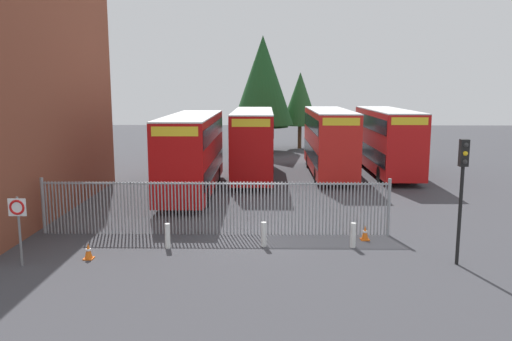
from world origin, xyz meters
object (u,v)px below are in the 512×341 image
object	(u,v)px
double_decker_bus_behind_fence_left	(253,141)
traffic_cone_mid_forecourt	(365,233)
traffic_cone_by_gate	(88,251)
double_decker_bus_near_gate	(192,151)
bollard_near_right	(353,235)
traffic_light_kerbside	(462,179)
double_decker_bus_far_back	(387,139)
speed_limit_sign_post	(18,215)
double_decker_bus_behind_fence_right	(329,139)
bollard_center_front	(264,234)
bollard_near_left	(168,236)

from	to	relation	value
double_decker_bus_behind_fence_left	traffic_cone_mid_forecourt	size ratio (longest dim) A/B	18.32
traffic_cone_by_gate	double_decker_bus_near_gate	bearing A→B (deg)	79.10
bollard_near_right	traffic_light_kerbside	xyz separation A→B (m)	(3.25, -1.81, 2.51)
double_decker_bus_far_back	speed_limit_sign_post	xyz separation A→B (m)	(-16.59, -18.73, -0.65)
double_decker_bus_far_back	traffic_light_kerbside	xyz separation A→B (m)	(-1.76, -18.29, 0.56)
double_decker_bus_behind_fence_right	bollard_center_front	distance (m)	16.69
traffic_cone_mid_forecourt	speed_limit_sign_post	xyz separation A→B (m)	(-12.22, -3.20, 1.49)
double_decker_bus_far_back	bollard_near_left	size ratio (longest dim) A/B	11.38
double_decker_bus_far_back	speed_limit_sign_post	distance (m)	25.03
double_decker_bus_behind_fence_left	bollard_near_left	distance (m)	15.59
double_decker_bus_behind_fence_left	traffic_light_kerbside	size ratio (longest dim) A/B	2.51
traffic_cone_mid_forecourt	speed_limit_sign_post	world-z (taller)	speed_limit_sign_post
double_decker_bus_near_gate	bollard_near_right	distance (m)	12.32
bollard_center_front	speed_limit_sign_post	world-z (taller)	speed_limit_sign_post
bollard_center_front	traffic_light_kerbside	size ratio (longest dim) A/B	0.22
double_decker_bus_far_back	traffic_cone_by_gate	distance (m)	23.23
double_decker_bus_behind_fence_right	speed_limit_sign_post	world-z (taller)	double_decker_bus_behind_fence_right
double_decker_bus_behind_fence_right	speed_limit_sign_post	distance (m)	22.21
double_decker_bus_behind_fence_left	bollard_near_left	size ratio (longest dim) A/B	11.38
traffic_cone_by_gate	traffic_cone_mid_forecourt	bearing A→B (deg)	13.47
traffic_light_kerbside	bollard_near_right	bearing A→B (deg)	150.87
double_decker_bus_behind_fence_left	double_decker_bus_behind_fence_right	bearing A→B (deg)	11.76
double_decker_bus_far_back	bollard_near_left	bearing A→B (deg)	-125.68
bollard_near_left	traffic_light_kerbside	size ratio (longest dim) A/B	0.22
double_decker_bus_near_gate	bollard_center_front	world-z (taller)	double_decker_bus_near_gate
speed_limit_sign_post	double_decker_bus_behind_fence_left	bearing A→B (deg)	66.56
bollard_near_right	speed_limit_sign_post	bearing A→B (deg)	-169.01
bollard_near_left	bollard_center_front	distance (m)	3.62
bollard_near_left	bollard_near_right	xyz separation A→B (m)	(6.98, 0.22, 0.00)
traffic_cone_by_gate	traffic_cone_mid_forecourt	size ratio (longest dim) A/B	1.00
bollard_near_right	bollard_center_front	bearing A→B (deg)	179.17
double_decker_bus_far_back	speed_limit_sign_post	world-z (taller)	double_decker_bus_far_back
bollard_near_left	double_decker_bus_behind_fence_right	bearing A→B (deg)	63.85
traffic_cone_mid_forecourt	traffic_light_kerbside	size ratio (longest dim) A/B	0.14
double_decker_bus_near_gate	double_decker_bus_behind_fence_left	xyz separation A→B (m)	(3.29, 5.32, 0.00)
bollard_near_right	speed_limit_sign_post	world-z (taller)	speed_limit_sign_post
double_decker_bus_far_back	traffic_cone_mid_forecourt	bearing A→B (deg)	-105.73
bollard_center_front	bollard_near_right	distance (m)	3.37
speed_limit_sign_post	traffic_light_kerbside	distance (m)	14.89
bollard_near_left	traffic_cone_mid_forecourt	world-z (taller)	bollard_near_left
double_decker_bus_far_back	bollard_center_front	distance (m)	18.55
double_decker_bus_behind_fence_left	traffic_cone_mid_forecourt	xyz separation A→B (m)	(4.75, -14.03, -2.13)
double_decker_bus_behind_fence_right	bollard_center_front	world-z (taller)	double_decker_bus_behind_fence_right
double_decker_bus_far_back	speed_limit_sign_post	size ratio (longest dim) A/B	4.50
double_decker_bus_far_back	bollard_center_front	world-z (taller)	double_decker_bus_far_back
double_decker_bus_near_gate	speed_limit_sign_post	world-z (taller)	double_decker_bus_near_gate
bollard_near_right	speed_limit_sign_post	size ratio (longest dim) A/B	0.40
double_decker_bus_near_gate	double_decker_bus_behind_fence_left	distance (m)	6.26
bollard_near_right	traffic_cone_by_gate	distance (m)	9.67
double_decker_bus_far_back	double_decker_bus_behind_fence_right	bearing A→B (deg)	-173.73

